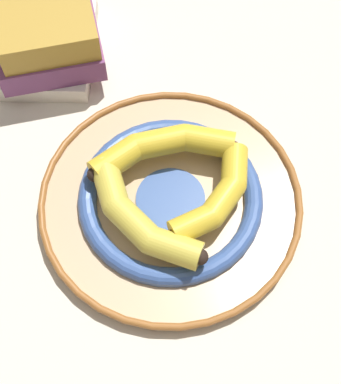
# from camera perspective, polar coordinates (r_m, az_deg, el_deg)

# --- Properties ---
(ground_plane) EXTENTS (2.80, 2.80, 0.00)m
(ground_plane) POSITION_cam_1_polar(r_m,az_deg,el_deg) (0.72, 1.91, -0.54)
(ground_plane) COLOR beige
(decorative_bowl) EXTENTS (0.35, 0.35, 0.03)m
(decorative_bowl) POSITION_cam_1_polar(r_m,az_deg,el_deg) (0.71, 0.00, -0.77)
(decorative_bowl) COLOR tan
(decorative_bowl) RESTS_ON ground_plane
(banana_a) EXTENTS (0.15, 0.18, 0.04)m
(banana_a) POSITION_cam_1_polar(r_m,az_deg,el_deg) (0.70, -0.61, 4.83)
(banana_a) COLOR gold
(banana_a) RESTS_ON decorative_bowl
(banana_b) EXTENTS (0.21, 0.08, 0.04)m
(banana_b) POSITION_cam_1_polar(r_m,az_deg,el_deg) (0.66, -3.69, -2.61)
(banana_b) COLOR gold
(banana_b) RESTS_ON decorative_bowl
(banana_c) EXTENTS (0.07, 0.17, 0.03)m
(banana_c) POSITION_cam_1_polar(r_m,az_deg,el_deg) (0.67, 4.86, -0.77)
(banana_c) COLOR gold
(banana_c) RESTS_ON decorative_bowl
(book_stack) EXTENTS (0.25, 0.24, 0.11)m
(book_stack) POSITION_cam_1_polar(r_m,az_deg,el_deg) (0.85, -13.24, 16.41)
(book_stack) COLOR silver
(book_stack) RESTS_ON ground_plane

